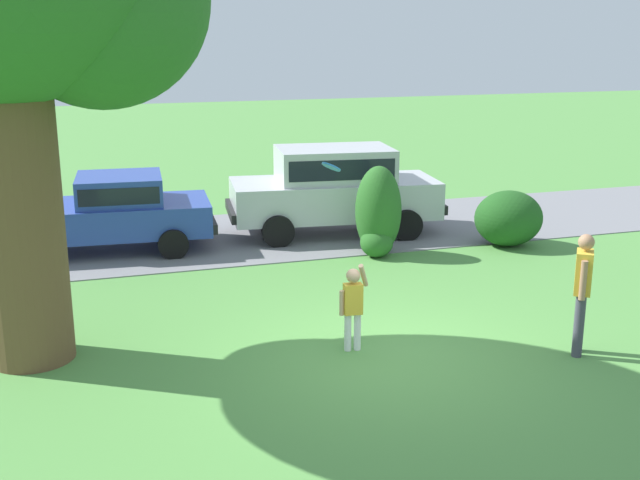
% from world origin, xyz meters
% --- Properties ---
extents(ground_plane, '(80.00, 80.00, 0.00)m').
position_xyz_m(ground_plane, '(0.00, 0.00, 0.00)').
color(ground_plane, '#518E42').
extents(driveway_strip, '(28.00, 4.40, 0.02)m').
position_xyz_m(driveway_strip, '(0.00, 7.07, 0.01)').
color(driveway_strip, slate).
rests_on(driveway_strip, ground).
extents(shrub_near_tree, '(0.92, 1.02, 1.81)m').
position_xyz_m(shrub_near_tree, '(1.86, 4.91, 0.82)').
color(shrub_near_tree, '#286023').
rests_on(shrub_near_tree, ground).
extents(shrub_centre_left, '(1.45, 1.28, 1.17)m').
position_xyz_m(shrub_centre_left, '(4.73, 4.74, 0.58)').
color(shrub_centre_left, '#1E511C').
rests_on(shrub_centre_left, ground).
extents(parked_sedan, '(4.52, 2.33, 1.56)m').
position_xyz_m(parked_sedan, '(-3.25, 6.85, 0.85)').
color(parked_sedan, '#28429E').
rests_on(parked_sedan, ground).
extents(parked_suv, '(4.87, 2.47, 1.92)m').
position_xyz_m(parked_suv, '(1.57, 6.82, 1.08)').
color(parked_suv, silver).
rests_on(parked_suv, ground).
extents(child_thrower, '(0.46, 0.25, 1.29)m').
position_xyz_m(child_thrower, '(-0.29, 0.42, 0.72)').
color(child_thrower, white).
rests_on(child_thrower, ground).
extents(frisbee, '(0.28, 0.28, 0.20)m').
position_xyz_m(frisbee, '(-0.47, 0.85, 2.58)').
color(frisbee, '#337FDB').
extents(adult_onlooker, '(0.39, 0.45, 1.74)m').
position_xyz_m(adult_onlooker, '(2.69, -0.65, 0.98)').
color(adult_onlooker, '#3F3F4C').
rests_on(adult_onlooker, ground).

